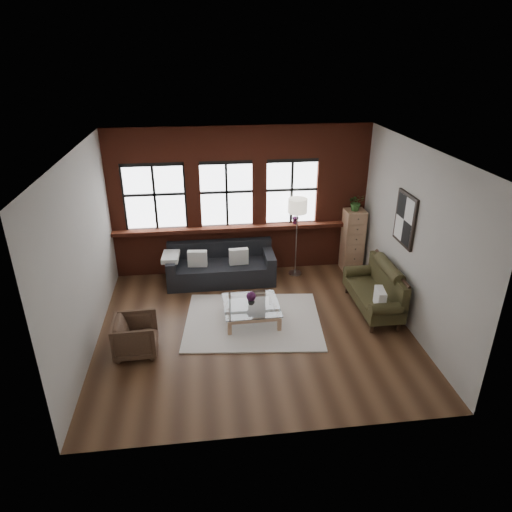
{
  "coord_description": "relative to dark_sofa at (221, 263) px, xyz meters",
  "views": [
    {
      "loc": [
        -0.83,
        -6.88,
        4.64
      ],
      "look_at": [
        0.1,
        0.6,
        1.15
      ],
      "focal_mm": 32.0,
      "sensor_mm": 36.0,
      "label": 1
    }
  ],
  "objects": [
    {
      "name": "wall_back",
      "position": [
        0.5,
        0.6,
        1.19
      ],
      "size": [
        5.5,
        0.0,
        5.5
      ],
      "primitive_type": "plane",
      "rotation": [
        1.57,
        0.0,
        0.0
      ],
      "color": "#ADAAA1",
      "rests_on": "ground"
    },
    {
      "name": "sill_plant",
      "position": [
        1.7,
        0.42,
        0.84
      ],
      "size": [
        0.21,
        0.19,
        0.33
      ],
      "primitive_type": "imported",
      "rotation": [
        0.0,
        0.0,
        -0.24
      ],
      "color": "#45173E",
      "rests_on": "sill_ledge"
    },
    {
      "name": "coffee_table",
      "position": [
        0.47,
        -1.62,
        -0.25
      ],
      "size": [
        1.02,
        1.02,
        0.34
      ],
      "primitive_type": null,
      "rotation": [
        0.0,
        0.0,
        0.02
      ],
      "color": "#A87C5B",
      "rests_on": "shag_rug"
    },
    {
      "name": "wall_poster",
      "position": [
        3.22,
        -1.6,
        1.44
      ],
      "size": [
        0.05,
        0.74,
        0.94
      ],
      "primitive_type": null,
      "color": "black",
      "rests_on": "wall_right"
    },
    {
      "name": "window_right",
      "position": [
        1.6,
        0.55,
        1.34
      ],
      "size": [
        1.38,
        0.1,
        1.5
      ],
      "primitive_type": null,
      "color": "black",
      "rests_on": "brick_backwall"
    },
    {
      "name": "vase",
      "position": [
        0.47,
        -1.62,
        -0.02
      ],
      "size": [
        0.17,
        0.17,
        0.14
      ],
      "primitive_type": "imported",
      "rotation": [
        0.0,
        0.0,
        -0.41
      ],
      "color": "#B2B2B2",
      "rests_on": "coffee_table"
    },
    {
      "name": "floor_lamp",
      "position": [
        1.65,
        0.13,
        0.54
      ],
      "size": [
        0.4,
        0.4,
        1.89
      ],
      "primitive_type": null,
      "color": "#A5A5A8",
      "rests_on": "floor"
    },
    {
      "name": "flowers",
      "position": [
        0.47,
        -1.62,
        0.09
      ],
      "size": [
        0.18,
        0.18,
        0.18
      ],
      "primitive_type": "sphere",
      "color": "#45173E",
      "rests_on": "vase"
    },
    {
      "name": "shag_rug",
      "position": [
        0.49,
        -1.69,
        -0.4
      ],
      "size": [
        2.66,
        2.19,
        0.03
      ],
      "primitive_type": "cube",
      "rotation": [
        0.0,
        0.0,
        -0.11
      ],
      "color": "beige",
      "rests_on": "floor"
    },
    {
      "name": "dark_sofa",
      "position": [
        0.0,
        0.0,
        0.0
      ],
      "size": [
        2.27,
        0.92,
        0.82
      ],
      "primitive_type": null,
      "color": "black",
      "rests_on": "floor"
    },
    {
      "name": "wall_front",
      "position": [
        0.5,
        -4.4,
        1.19
      ],
      "size": [
        5.5,
        0.0,
        5.5
      ],
      "primitive_type": "plane",
      "rotation": [
        -1.57,
        0.0,
        0.0
      ],
      "color": "#ADAAA1",
      "rests_on": "ground"
    },
    {
      "name": "drawer_chest",
      "position": [
        2.95,
        0.22,
        0.29
      ],
      "size": [
        0.43,
        0.43,
        1.4
      ],
      "primitive_type": "cube",
      "color": "#A87C5B",
      "rests_on": "floor"
    },
    {
      "name": "wall_left",
      "position": [
        -2.25,
        -1.9,
        1.19
      ],
      "size": [
        0.0,
        5.0,
        5.0
      ],
      "primitive_type": "plane",
      "rotation": [
        1.57,
        0.0,
        1.57
      ],
      "color": "#ADAAA1",
      "rests_on": "ground"
    },
    {
      "name": "floor",
      "position": [
        0.5,
        -1.9,
        -0.41
      ],
      "size": [
        5.5,
        5.5,
        0.0
      ],
      "primitive_type": "plane",
      "color": "#402617",
      "rests_on": "ground"
    },
    {
      "name": "window_mid",
      "position": [
        0.2,
        0.55,
        1.34
      ],
      "size": [
        1.38,
        0.1,
        1.5
      ],
      "primitive_type": null,
      "color": "black",
      "rests_on": "brick_backwall"
    },
    {
      "name": "brick_backwall",
      "position": [
        0.5,
        0.54,
        1.19
      ],
      "size": [
        5.5,
        0.12,
        3.2
      ],
      "primitive_type": null,
      "color": "maroon",
      "rests_on": "floor"
    },
    {
      "name": "ceiling",
      "position": [
        0.5,
        -1.9,
        2.79
      ],
      "size": [
        5.5,
        5.5,
        0.0
      ],
      "primitive_type": "plane",
      "rotation": [
        3.14,
        0.0,
        0.0
      ],
      "color": "white",
      "rests_on": "ground"
    },
    {
      "name": "potted_plant_top",
      "position": [
        2.95,
        0.22,
        1.18
      ],
      "size": [
        0.35,
        0.3,
        0.37
      ],
      "primitive_type": "imported",
      "rotation": [
        0.0,
        0.0,
        -0.05
      ],
      "color": "#2D5923",
      "rests_on": "drawer_chest"
    },
    {
      "name": "sill_ledge",
      "position": [
        0.5,
        0.45,
        0.63
      ],
      "size": [
        5.5,
        0.3,
        0.08
      ],
      "primitive_type": "cube",
      "color": "maroon",
      "rests_on": "brick_backwall"
    },
    {
      "name": "armchair",
      "position": [
        -1.52,
        -2.37,
        -0.09
      ],
      "size": [
        0.72,
        0.7,
        0.64
      ],
      "primitive_type": "imported",
      "rotation": [
        0.0,
        0.0,
        1.6
      ],
      "color": "#442F22",
      "rests_on": "floor"
    },
    {
      "name": "window_left",
      "position": [
        -1.3,
        0.55,
        1.34
      ],
      "size": [
        1.38,
        0.1,
        1.5
      ],
      "primitive_type": null,
      "color": "black",
      "rests_on": "brick_backwall"
    },
    {
      "name": "pillow_a",
      "position": [
        -0.49,
        -0.1,
        0.19
      ],
      "size": [
        0.41,
        0.18,
        0.34
      ],
      "primitive_type": "cube",
      "rotation": [
        0.0,
        0.0,
        -0.11
      ],
      "color": "silver",
      "rests_on": "dark_sofa"
    },
    {
      "name": "wall_right",
      "position": [
        3.25,
        -1.9,
        1.19
      ],
      "size": [
        0.0,
        5.0,
        5.0
      ],
      "primitive_type": "plane",
      "rotation": [
        1.57,
        0.0,
        -1.57
      ],
      "color": "#ADAAA1",
      "rests_on": "ground"
    },
    {
      "name": "pillow_settee",
      "position": [
        2.72,
        -2.09,
        0.15
      ],
      "size": [
        0.19,
        0.4,
        0.34
      ],
      "primitive_type": "cube",
      "rotation": [
        0.0,
        0.0,
        -0.15
      ],
      "color": "silver",
      "rests_on": "vintage_settee"
    },
    {
      "name": "pillow_b",
      "position": [
        0.38,
        -0.1,
        0.19
      ],
      "size": [
        0.41,
        0.17,
        0.34
      ],
      "primitive_type": "cube",
      "rotation": [
        0.0,
        0.0,
        0.07
      ],
      "color": "silver",
      "rests_on": "dark_sofa"
    },
    {
      "name": "vintage_settee",
      "position": [
        2.8,
        -1.57,
        0.04
      ],
      "size": [
        0.75,
        1.69,
        0.9
      ],
      "primitive_type": null,
      "color": "#322E17",
      "rests_on": "floor"
    }
  ]
}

